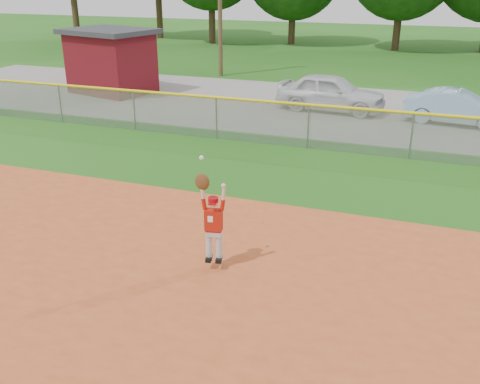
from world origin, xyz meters
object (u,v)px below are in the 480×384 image
at_px(car_white_a, 331,92).
at_px(car_blue, 458,107).
at_px(utility_shed, 111,61).
at_px(ballplayer, 212,219).

bearing_deg(car_white_a, car_blue, -91.36).
relative_size(car_blue, utility_shed, 0.84).
distance_m(car_blue, ballplayer, 14.32).
distance_m(utility_shed, ballplayer, 18.17).
bearing_deg(ballplayer, utility_shed, 128.51).
height_order(car_white_a, utility_shed, utility_shed).
bearing_deg(ballplayer, car_white_a, 91.64).
bearing_deg(utility_shed, car_white_a, -0.81).
height_order(car_blue, ballplayer, ballplayer).
bearing_deg(utility_shed, car_blue, -2.45).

